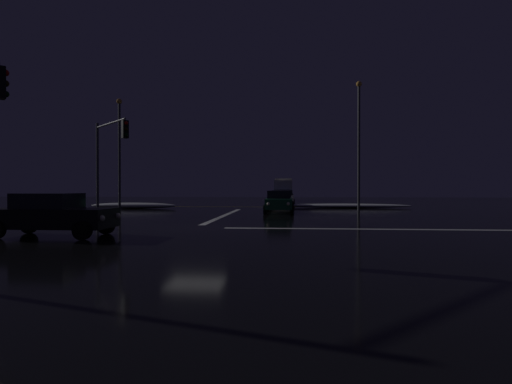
{
  "coord_description": "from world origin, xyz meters",
  "views": [
    {
      "loc": [
        4.12,
        -17.7,
        1.76
      ],
      "look_at": [
        1.71,
        11.93,
        1.46
      ],
      "focal_mm": 28.59,
      "sensor_mm": 36.0,
      "label": 1
    }
  ],
  "objects_px": {
    "sedan_gray": "(281,199)",
    "sedan_black_crossing": "(53,214)",
    "sedan_blue": "(284,196)",
    "streetlamp_left_near": "(119,146)",
    "sedan_silver": "(284,198)",
    "sedan_green": "(279,202)",
    "streetlamp_right_near": "(359,137)",
    "traffic_signal_nw": "(109,149)",
    "sedan_white": "(281,196)",
    "box_truck": "(283,188)"
  },
  "relations": [
    {
      "from": "sedan_white",
      "to": "streetlamp_left_near",
      "type": "distance_m",
      "value": 19.77
    },
    {
      "from": "box_truck",
      "to": "streetlamp_right_near",
      "type": "relative_size",
      "value": 0.84
    },
    {
      "from": "sedan_gray",
      "to": "sedan_silver",
      "type": "xyz_separation_m",
      "value": [
        0.17,
        6.04,
        0.0
      ]
    },
    {
      "from": "sedan_black_crossing",
      "to": "streetlamp_left_near",
      "type": "distance_m",
      "value": 18.7
    },
    {
      "from": "sedan_white",
      "to": "streetlamp_left_near",
      "type": "relative_size",
      "value": 0.49
    },
    {
      "from": "box_truck",
      "to": "sedan_white",
      "type": "bearing_deg",
      "value": -90.43
    },
    {
      "from": "sedan_silver",
      "to": "box_truck",
      "type": "relative_size",
      "value": 0.52
    },
    {
      "from": "sedan_gray",
      "to": "sedan_black_crossing",
      "type": "relative_size",
      "value": 1.0
    },
    {
      "from": "sedan_gray",
      "to": "traffic_signal_nw",
      "type": "height_order",
      "value": "traffic_signal_nw"
    },
    {
      "from": "sedan_gray",
      "to": "sedan_white",
      "type": "xyz_separation_m",
      "value": [
        -0.24,
        11.9,
        0.0
      ]
    },
    {
      "from": "sedan_silver",
      "to": "sedan_green",
      "type": "bearing_deg",
      "value": -91.13
    },
    {
      "from": "sedan_gray",
      "to": "sedan_blue",
      "type": "height_order",
      "value": "same"
    },
    {
      "from": "sedan_green",
      "to": "sedan_silver",
      "type": "distance_m",
      "value": 11.56
    },
    {
      "from": "traffic_signal_nw",
      "to": "streetlamp_left_near",
      "type": "relative_size",
      "value": 0.69
    },
    {
      "from": "streetlamp_left_near",
      "to": "sedan_black_crossing",
      "type": "bearing_deg",
      "value": -74.11
    },
    {
      "from": "traffic_signal_nw",
      "to": "streetlamp_right_near",
      "type": "xyz_separation_m",
      "value": [
        16.74,
        6.62,
        1.4
      ]
    },
    {
      "from": "sedan_blue",
      "to": "streetlamp_left_near",
      "type": "distance_m",
      "value": 24.09
    },
    {
      "from": "box_truck",
      "to": "sedan_black_crossing",
      "type": "xyz_separation_m",
      "value": [
        -7.78,
        -43.96,
        -0.91
      ]
    },
    {
      "from": "box_truck",
      "to": "sedan_black_crossing",
      "type": "distance_m",
      "value": 44.66
    },
    {
      "from": "sedan_blue",
      "to": "traffic_signal_nw",
      "type": "distance_m",
      "value": 28.81
    },
    {
      "from": "sedan_black_crossing",
      "to": "streetlamp_right_near",
      "type": "distance_m",
      "value": 22.86
    },
    {
      "from": "sedan_gray",
      "to": "streetlamp_left_near",
      "type": "bearing_deg",
      "value": -168.41
    },
    {
      "from": "sedan_white",
      "to": "sedan_black_crossing",
      "type": "xyz_separation_m",
      "value": [
        -7.69,
        -32.04,
        0.0
      ]
    },
    {
      "from": "sedan_green",
      "to": "sedan_gray",
      "type": "distance_m",
      "value": 5.53
    },
    {
      "from": "sedan_gray",
      "to": "streetlamp_left_near",
      "type": "xyz_separation_m",
      "value": [
        -12.91,
        -2.65,
        4.34
      ]
    },
    {
      "from": "sedan_gray",
      "to": "traffic_signal_nw",
      "type": "distance_m",
      "value": 14.64
    },
    {
      "from": "streetlamp_left_near",
      "to": "streetlamp_right_near",
      "type": "bearing_deg",
      "value": 0.0
    },
    {
      "from": "sedan_white",
      "to": "box_truck",
      "type": "height_order",
      "value": "box_truck"
    },
    {
      "from": "sedan_white",
      "to": "sedan_blue",
      "type": "bearing_deg",
      "value": 87.55
    },
    {
      "from": "sedan_silver",
      "to": "traffic_signal_nw",
      "type": "height_order",
      "value": "traffic_signal_nw"
    },
    {
      "from": "sedan_gray",
      "to": "sedan_silver",
      "type": "height_order",
      "value": "same"
    },
    {
      "from": "sedan_white",
      "to": "sedan_blue",
      "type": "height_order",
      "value": "same"
    },
    {
      "from": "sedan_green",
      "to": "sedan_blue",
      "type": "height_order",
      "value": "same"
    },
    {
      "from": "sedan_silver",
      "to": "streetlamp_left_near",
      "type": "distance_m",
      "value": 16.29
    },
    {
      "from": "sedan_white",
      "to": "sedan_black_crossing",
      "type": "bearing_deg",
      "value": -103.49
    },
    {
      "from": "sedan_green",
      "to": "streetlamp_left_near",
      "type": "bearing_deg",
      "value": 167.37
    },
    {
      "from": "sedan_blue",
      "to": "box_truck",
      "type": "relative_size",
      "value": 0.52
    },
    {
      "from": "sedan_green",
      "to": "sedan_silver",
      "type": "height_order",
      "value": "same"
    },
    {
      "from": "sedan_silver",
      "to": "streetlamp_right_near",
      "type": "bearing_deg",
      "value": -56.34
    },
    {
      "from": "sedan_green",
      "to": "sedan_blue",
      "type": "relative_size",
      "value": 1.0
    },
    {
      "from": "sedan_blue",
      "to": "traffic_signal_nw",
      "type": "xyz_separation_m",
      "value": [
        -10.78,
        -26.49,
        3.46
      ]
    },
    {
      "from": "sedan_gray",
      "to": "sedan_black_crossing",
      "type": "xyz_separation_m",
      "value": [
        -7.93,
        -20.14,
        0.0
      ]
    },
    {
      "from": "sedan_silver",
      "to": "sedan_blue",
      "type": "height_order",
      "value": "same"
    },
    {
      "from": "streetlamp_right_near",
      "to": "streetlamp_left_near",
      "type": "bearing_deg",
      "value": -180.0
    },
    {
      "from": "sedan_silver",
      "to": "streetlamp_left_near",
      "type": "relative_size",
      "value": 0.49
    },
    {
      "from": "sedan_white",
      "to": "sedan_black_crossing",
      "type": "relative_size",
      "value": 1.0
    },
    {
      "from": "sedan_white",
      "to": "sedan_green",
      "type": "bearing_deg",
      "value": -89.41
    },
    {
      "from": "box_truck",
      "to": "streetlamp_left_near",
      "type": "height_order",
      "value": "streetlamp_left_near"
    },
    {
      "from": "sedan_gray",
      "to": "sedan_black_crossing",
      "type": "distance_m",
      "value": 21.65
    },
    {
      "from": "sedan_blue",
      "to": "sedan_green",
      "type": "bearing_deg",
      "value": -90.12
    }
  ]
}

